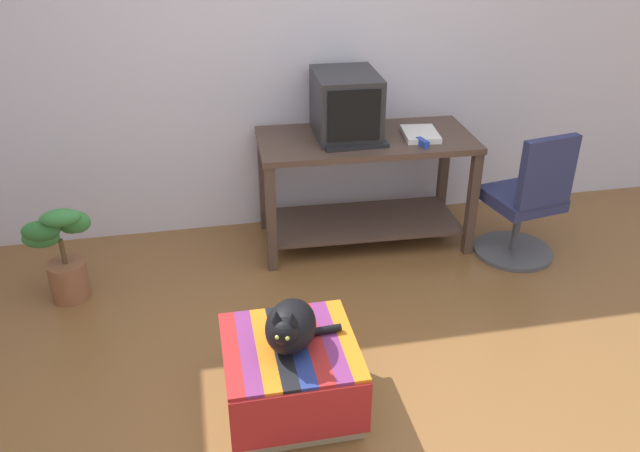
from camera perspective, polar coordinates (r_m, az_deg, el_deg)
ground_plane at (r=3.22m, az=3.64°, el=-15.78°), size 14.00×14.00×0.00m
back_wall at (r=4.42m, az=-2.84°, el=16.01°), size 8.00×0.10×2.60m
desk at (r=4.33m, az=3.96°, el=4.82°), size 1.42×0.71×0.76m
tv_monitor at (r=4.21m, az=2.29°, el=10.56°), size 0.41×0.53×0.41m
keyboard at (r=4.08m, az=3.13°, el=7.18°), size 0.40×0.16×0.02m
book at (r=4.28m, az=8.82°, el=7.99°), size 0.25×0.31×0.04m
ottoman_with_blanket at (r=3.12m, az=-2.59°, el=-13.00°), size 0.61×0.61×0.36m
cat at (r=2.92m, az=-2.61°, el=-8.83°), size 0.41×0.37×0.27m
potted_plant at (r=4.07m, az=-21.70°, el=-2.23°), size 0.39×0.35×0.64m
office_chair at (r=4.36m, az=17.70°, el=1.75°), size 0.52×0.52×0.89m
stapler at (r=4.13m, az=9.00°, el=7.26°), size 0.06×0.11×0.04m
pen at (r=4.33m, az=9.05°, el=8.01°), size 0.14×0.04×0.01m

